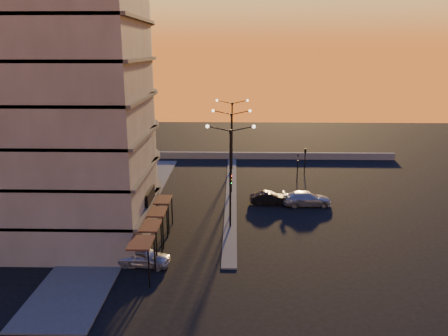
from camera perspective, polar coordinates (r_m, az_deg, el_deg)
The scene contains 14 objects.
ground at distance 40.39m, azimuth 0.81°, elevation -7.74°, with size 120.00×120.00×0.00m, color black.
sidewalk_west at distance 45.40m, azimuth -12.56°, elevation -5.39°, with size 5.00×40.00×0.12m, color #464643.
median at distance 49.74m, azimuth 0.94°, elevation -3.18°, with size 1.20×36.00×0.12m, color #464643.
parapet at distance 65.03m, azimuth 2.84°, elevation 1.63°, with size 44.00×0.50×1.00m, color slate.
building at distance 40.08m, azimuth -19.82°, elevation 8.83°, with size 14.35×17.08×25.00m.
streetlamp_near at distance 38.56m, azimuth 0.84°, elevation -0.06°, with size 4.32×0.32×9.51m.
streetlamp_mid at distance 48.28m, azimuth 0.97°, elevation 3.06°, with size 4.32×0.32×9.51m.
streetlamp_far at distance 58.09m, azimuth 1.06°, elevation 5.14°, with size 4.32×0.32×9.51m.
traffic_light_main at distance 42.08m, azimuth 0.87°, elevation -2.59°, with size 0.28×0.44×4.25m.
signal_east_a at distance 53.58m, azimuth 9.58°, elevation 0.04°, with size 0.13×0.16×3.60m.
signal_east_b at distance 57.36m, azimuth 10.57°, elevation 2.21°, with size 0.42×1.99×3.60m.
car_hatchback at distance 34.02m, azimuth -10.57°, elevation -11.30°, with size 1.69×4.19×1.43m, color #ACAFB4.
car_sedan at distance 46.27m, azimuth 5.85°, elevation -3.92°, with size 1.38×3.95×1.30m, color black.
car_wagon at distance 46.39m, azimuth 10.77°, elevation -3.95°, with size 2.06×5.08×1.47m, color #AAAEB1.
Camera 1 is at (0.36, -37.20, 15.75)m, focal length 35.00 mm.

